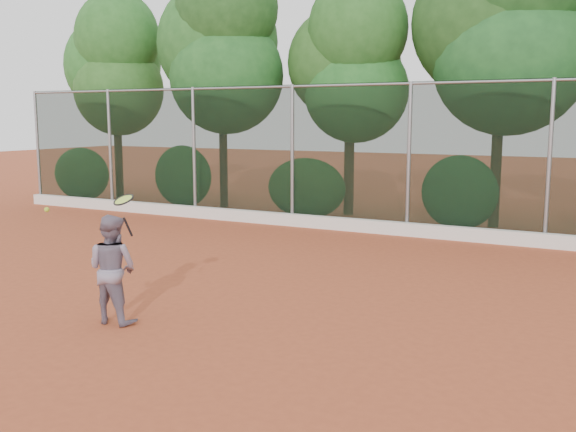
% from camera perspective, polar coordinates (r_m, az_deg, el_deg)
% --- Properties ---
extents(ground, '(80.00, 80.00, 0.00)m').
position_cam_1_polar(ground, '(8.92, -3.00, -8.84)').
color(ground, '#A54627').
rests_on(ground, ground).
extents(concrete_curb, '(24.00, 0.20, 0.30)m').
position_cam_1_polar(concrete_curb, '(15.00, 10.32, -1.15)').
color(concrete_curb, silver).
rests_on(concrete_curb, ground).
extents(tennis_player, '(0.72, 0.58, 1.44)m').
position_cam_1_polar(tennis_player, '(8.78, -15.34, -4.55)').
color(tennis_player, slate).
rests_on(tennis_player, ground).
extents(chainlink_fence, '(24.09, 0.09, 3.50)m').
position_cam_1_polar(chainlink_fence, '(14.98, 10.70, 5.41)').
color(chainlink_fence, black).
rests_on(chainlink_fence, ground).
extents(foliage_backdrop, '(23.70, 3.63, 7.55)m').
position_cam_1_polar(foliage_backdrop, '(17.10, 11.13, 14.33)').
color(foliage_backdrop, '#3A2916').
rests_on(foliage_backdrop, ground).
extents(tennis_racket, '(0.31, 0.30, 0.55)m').
position_cam_1_polar(tennis_racket, '(8.23, -14.37, 1.13)').
color(tennis_racket, black).
rests_on(tennis_racket, ground).
extents(tennis_ball_in_flight, '(0.07, 0.07, 0.07)m').
position_cam_1_polar(tennis_ball_in_flight, '(9.55, -20.65, 0.54)').
color(tennis_ball_in_flight, '#ACCF2F').
rests_on(tennis_ball_in_flight, ground).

